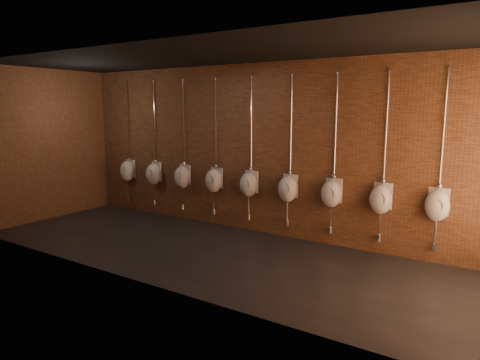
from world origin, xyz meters
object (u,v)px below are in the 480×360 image
object	(u,v)px
urinal_0	(128,170)
urinal_3	(214,180)
urinal_6	(332,193)
urinal_7	(381,198)
urinal_2	(182,176)
urinal_5	(288,188)
urinal_4	(249,184)
urinal_1	(154,173)
urinal_8	(437,205)

from	to	relation	value
urinal_0	urinal_3	xyz separation A→B (m)	(2.48, 0.00, 0.00)
urinal_6	urinal_7	size ratio (longest dim) A/B	1.00
urinal_2	urinal_5	world-z (taller)	same
urinal_5	urinal_4	bearing A→B (deg)	180.00
urinal_2	urinal_3	bearing A→B (deg)	0.00
urinal_2	urinal_7	size ratio (longest dim) A/B	1.00
urinal_1	urinal_7	world-z (taller)	same
urinal_1	urinal_3	size ratio (longest dim) A/B	1.00
urinal_2	urinal_3	distance (m)	0.83
urinal_1	urinal_8	size ratio (longest dim) A/B	1.00
urinal_3	urinal_4	xyz separation A→B (m)	(0.83, 0.00, 0.00)
urinal_2	urinal_5	distance (m)	2.48
urinal_7	urinal_6	bearing A→B (deg)	180.00
urinal_8	urinal_4	bearing A→B (deg)	180.00
urinal_5	urinal_7	size ratio (longest dim) A/B	1.00
urinal_0	urinal_8	world-z (taller)	same
urinal_5	urinal_1	bearing A→B (deg)	180.00
urinal_2	urinal_6	xyz separation A→B (m)	(3.31, 0.00, 0.00)
urinal_4	urinal_8	size ratio (longest dim) A/B	1.00
urinal_3	urinal_8	world-z (taller)	same
urinal_6	urinal_5	bearing A→B (deg)	180.00
urinal_2	urinal_3	xyz separation A→B (m)	(0.83, 0.00, 0.00)
urinal_4	urinal_5	size ratio (longest dim) A/B	1.00
urinal_0	urinal_3	bearing A→B (deg)	0.00
urinal_7	urinal_8	world-z (taller)	same
urinal_2	urinal_4	bearing A→B (deg)	0.00
urinal_1	urinal_2	world-z (taller)	same
urinal_3	urinal_8	size ratio (longest dim) A/B	1.00
urinal_6	urinal_4	bearing A→B (deg)	180.00
urinal_7	urinal_5	bearing A→B (deg)	180.00
urinal_7	urinal_1	bearing A→B (deg)	180.00
urinal_2	urinal_8	distance (m)	4.96
urinal_5	urinal_8	size ratio (longest dim) A/B	1.00
urinal_3	urinal_8	bearing A→B (deg)	0.00
urinal_4	urinal_8	distance (m)	3.31
urinal_0	urinal_4	bearing A→B (deg)	0.00
urinal_0	urinal_6	world-z (taller)	same
urinal_0	urinal_5	size ratio (longest dim) A/B	1.00
urinal_0	urinal_7	xyz separation A→B (m)	(5.79, 0.00, 0.00)
urinal_0	urinal_6	bearing A→B (deg)	0.00
urinal_0	urinal_3	world-z (taller)	same
urinal_1	urinal_8	xyz separation A→B (m)	(5.79, 0.00, 0.00)
urinal_1	urinal_3	bearing A→B (deg)	0.00
urinal_1	urinal_4	size ratio (longest dim) A/B	1.00
urinal_0	urinal_2	xyz separation A→B (m)	(1.65, 0.00, 0.00)
urinal_0	urinal_7	world-z (taller)	same
urinal_1	urinal_5	xyz separation A→B (m)	(3.31, 0.00, 0.00)
urinal_3	urinal_5	distance (m)	1.65
urinal_5	urinal_8	world-z (taller)	same
urinal_3	urinal_8	distance (m)	4.14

